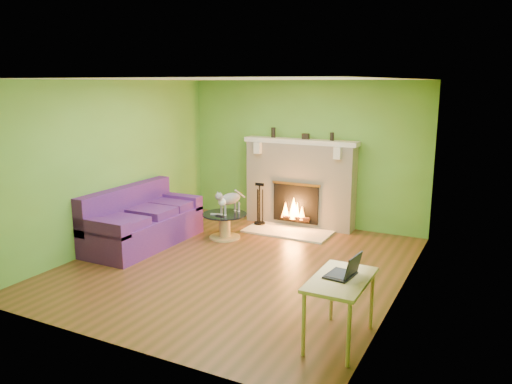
% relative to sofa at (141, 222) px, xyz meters
% --- Properties ---
extents(floor, '(5.00, 5.00, 0.00)m').
position_rel_sofa_xyz_m(floor, '(1.86, -0.14, -0.36)').
color(floor, '#503417').
rests_on(floor, ground).
extents(ceiling, '(5.00, 5.00, 0.00)m').
position_rel_sofa_xyz_m(ceiling, '(1.86, -0.14, 2.24)').
color(ceiling, white).
rests_on(ceiling, wall_back).
extents(wall_back, '(5.00, 0.00, 5.00)m').
position_rel_sofa_xyz_m(wall_back, '(1.86, 2.36, 0.94)').
color(wall_back, '#57892D').
rests_on(wall_back, floor).
extents(wall_front, '(5.00, 0.00, 5.00)m').
position_rel_sofa_xyz_m(wall_front, '(1.86, -2.64, 0.94)').
color(wall_front, '#57892D').
rests_on(wall_front, floor).
extents(wall_left, '(0.00, 5.00, 5.00)m').
position_rel_sofa_xyz_m(wall_left, '(-0.39, -0.14, 0.94)').
color(wall_left, '#57892D').
rests_on(wall_left, floor).
extents(wall_right, '(0.00, 5.00, 5.00)m').
position_rel_sofa_xyz_m(wall_right, '(4.11, -0.14, 0.94)').
color(wall_right, '#57892D').
rests_on(wall_right, floor).
extents(window_frame, '(0.00, 1.20, 1.20)m').
position_rel_sofa_xyz_m(window_frame, '(4.10, -1.04, 1.19)').
color(window_frame, silver).
rests_on(window_frame, wall_right).
extents(window_pane, '(0.00, 1.06, 1.06)m').
position_rel_sofa_xyz_m(window_pane, '(4.09, -1.04, 1.19)').
color(window_pane, white).
rests_on(window_pane, wall_right).
extents(fireplace, '(2.10, 0.46, 1.58)m').
position_rel_sofa_xyz_m(fireplace, '(1.86, 2.17, 0.42)').
color(fireplace, beige).
rests_on(fireplace, floor).
extents(hearth, '(1.50, 0.75, 0.03)m').
position_rel_sofa_xyz_m(hearth, '(1.86, 1.66, -0.34)').
color(hearth, beige).
rests_on(hearth, floor).
extents(mantel, '(2.10, 0.28, 0.08)m').
position_rel_sofa_xyz_m(mantel, '(1.86, 2.15, 1.18)').
color(mantel, beige).
rests_on(mantel, fireplace).
extents(sofa, '(0.93, 2.05, 0.92)m').
position_rel_sofa_xyz_m(sofa, '(0.00, 0.00, 0.00)').
color(sofa, '#451A64').
rests_on(sofa, floor).
extents(coffee_table, '(0.74, 0.74, 0.42)m').
position_rel_sofa_xyz_m(coffee_table, '(1.04, 0.88, -0.11)').
color(coffee_table, tan).
rests_on(coffee_table, floor).
extents(desk, '(0.53, 0.92, 0.68)m').
position_rel_sofa_xyz_m(desk, '(3.81, -1.56, 0.24)').
color(desk, tan).
rests_on(desk, floor).
extents(cat, '(0.39, 0.70, 0.41)m').
position_rel_sofa_xyz_m(cat, '(1.12, 0.93, 0.27)').
color(cat, '#5E5E63').
rests_on(cat, coffee_table).
extents(remote_silver, '(0.18, 0.09, 0.02)m').
position_rel_sofa_xyz_m(remote_silver, '(0.94, 0.76, 0.07)').
color(remote_silver, '#969699').
rests_on(remote_silver, coffee_table).
extents(remote_black, '(0.16, 0.07, 0.02)m').
position_rel_sofa_xyz_m(remote_black, '(1.06, 0.70, 0.07)').
color(remote_black, black).
rests_on(remote_black, coffee_table).
extents(laptop, '(0.32, 0.36, 0.25)m').
position_rel_sofa_xyz_m(laptop, '(3.79, -1.51, 0.44)').
color(laptop, black).
rests_on(laptop, desk).
extents(fire_tools, '(0.20, 0.20, 0.77)m').
position_rel_sofa_xyz_m(fire_tools, '(1.23, 1.81, 0.06)').
color(fire_tools, black).
rests_on(fire_tools, hearth).
extents(mantel_vase_left, '(0.08, 0.08, 0.18)m').
position_rel_sofa_xyz_m(mantel_vase_left, '(1.32, 2.18, 1.31)').
color(mantel_vase_left, black).
rests_on(mantel_vase_left, mantel).
extents(mantel_vase_right, '(0.07, 0.07, 0.14)m').
position_rel_sofa_xyz_m(mantel_vase_right, '(2.43, 2.18, 1.29)').
color(mantel_vase_right, black).
rests_on(mantel_vase_right, mantel).
extents(mantel_box, '(0.12, 0.08, 0.10)m').
position_rel_sofa_xyz_m(mantel_box, '(1.95, 2.18, 1.27)').
color(mantel_box, black).
rests_on(mantel_box, mantel).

